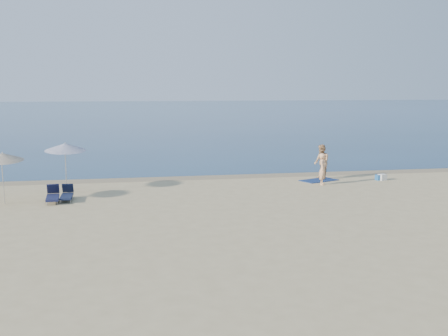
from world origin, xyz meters
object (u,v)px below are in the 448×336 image
Objects in this scene: person_left at (323,169)px; blue_cooler at (380,177)px; person_right at (322,162)px; umbrella_near at (65,147)px.

person_left is 3.68m from blue_cooler.
person_right reaches higher than person_left.
person_left is at bearing -179.29° from blue_cooler.
person_right reaches higher than blue_cooler.
person_left reaches higher than blue_cooler.
person_right is 0.77× the size of umbrella_near.
person_left is 0.85× the size of person_right.
person_right is at bearing -0.78° from umbrella_near.
umbrella_near reaches higher than person_left.
blue_cooler is (3.54, 0.77, -0.66)m from person_left.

